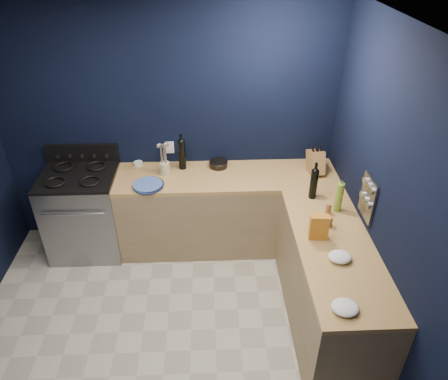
{
  "coord_description": "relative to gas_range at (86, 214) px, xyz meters",
  "views": [
    {
      "loc": [
        0.41,
        -2.28,
        3.14
      ],
      "look_at": [
        0.55,
        1.0,
        1.0
      ],
      "focal_mm": 33.54,
      "sensor_mm": 36.0,
      "label": 1
    }
  ],
  "objects": [
    {
      "name": "floor",
      "position": [
        0.93,
        -1.42,
        -0.47
      ],
      "size": [
        3.5,
        3.5,
        0.02
      ],
      "primitive_type": "cube",
      "color": "#AEA998",
      "rests_on": "ground"
    },
    {
      "name": "ceiling",
      "position": [
        0.93,
        -1.42,
        2.15
      ],
      "size": [
        3.5,
        3.5,
        0.02
      ],
      "primitive_type": "cube",
      "color": "silver",
      "rests_on": "ground"
    },
    {
      "name": "wall_back",
      "position": [
        0.93,
        0.34,
        0.84
      ],
      "size": [
        3.5,
        0.02,
        2.6
      ],
      "primitive_type": "cube",
      "color": "black",
      "rests_on": "ground"
    },
    {
      "name": "wall_right",
      "position": [
        2.69,
        -1.42,
        0.84
      ],
      "size": [
        0.02,
        3.5,
        2.6
      ],
      "primitive_type": "cube",
      "color": "black",
      "rests_on": "ground"
    },
    {
      "name": "cab_back",
      "position": [
        1.53,
        0.02,
        -0.03
      ],
      "size": [
        2.3,
        0.63,
        0.86
      ],
      "primitive_type": "cube",
      "color": "#927C59",
      "rests_on": "floor"
    },
    {
      "name": "top_back",
      "position": [
        1.53,
        0.02,
        0.42
      ],
      "size": [
        2.3,
        0.63,
        0.04
      ],
      "primitive_type": "cube",
      "color": "olive",
      "rests_on": "cab_back"
    },
    {
      "name": "cab_right",
      "position": [
        2.37,
        -1.13,
        -0.03
      ],
      "size": [
        0.63,
        1.67,
        0.86
      ],
      "primitive_type": "cube",
      "color": "#927C59",
      "rests_on": "floor"
    },
    {
      "name": "top_right",
      "position": [
        2.37,
        -1.13,
        0.42
      ],
      "size": [
        0.63,
        1.67,
        0.04
      ],
      "primitive_type": "cube",
      "color": "olive",
      "rests_on": "cab_right"
    },
    {
      "name": "gas_range",
      "position": [
        0.0,
        0.0,
        0.0
      ],
      "size": [
        0.76,
        0.66,
        0.92
      ],
      "primitive_type": "cube",
      "color": "gray",
      "rests_on": "floor"
    },
    {
      "name": "oven_door",
      "position": [
        0.0,
        -0.32,
        -0.01
      ],
      "size": [
        0.59,
        0.02,
        0.42
      ],
      "primitive_type": "cube",
      "color": "black",
      "rests_on": "gas_range"
    },
    {
      "name": "cooktop",
      "position": [
        0.0,
        0.0,
        0.48
      ],
      "size": [
        0.76,
        0.66,
        0.03
      ],
      "primitive_type": "cube",
      "color": "black",
      "rests_on": "gas_range"
    },
    {
      "name": "backguard",
      "position": [
        0.0,
        0.3,
        0.58
      ],
      "size": [
        0.76,
        0.06,
        0.2
      ],
      "primitive_type": "cube",
      "color": "black",
      "rests_on": "gas_range"
    },
    {
      "name": "spice_panel",
      "position": [
        2.67,
        -0.87,
        0.72
      ],
      "size": [
        0.02,
        0.28,
        0.38
      ],
      "primitive_type": "cube",
      "color": "gray",
      "rests_on": "wall_right"
    },
    {
      "name": "wall_outlet",
      "position": [
        0.93,
        0.32,
        0.62
      ],
      "size": [
        0.09,
        0.02,
        0.13
      ],
      "primitive_type": "cube",
      "color": "white",
      "rests_on": "wall_back"
    },
    {
      "name": "plate_stack",
      "position": [
        0.74,
        -0.18,
        0.46
      ],
      "size": [
        0.32,
        0.32,
        0.04
      ],
      "primitive_type": "cylinder",
      "rotation": [
        0.0,
        0.0,
        -0.09
      ],
      "color": "#3D68A2",
      "rests_on": "top_back"
    },
    {
      "name": "ramekin",
      "position": [
        0.58,
        0.27,
        0.46
      ],
      "size": [
        0.11,
        0.11,
        0.04
      ],
      "primitive_type": "cylinder",
      "rotation": [
        0.0,
        0.0,
        -0.21
      ],
      "color": "white",
      "rests_on": "top_back"
    },
    {
      "name": "utensil_crock",
      "position": [
        0.89,
        0.07,
        0.51
      ],
      "size": [
        0.13,
        0.13,
        0.13
      ],
      "primitive_type": "cylinder",
      "rotation": [
        0.0,
        0.0,
        0.33
      ],
      "color": "beige",
      "rests_on": "top_back"
    },
    {
      "name": "wine_bottle_back",
      "position": [
        1.07,
        0.18,
        0.6
      ],
      "size": [
        0.1,
        0.1,
        0.32
      ],
      "primitive_type": "cylinder",
      "rotation": [
        0.0,
        0.0,
        0.27
      ],
      "color": "black",
      "rests_on": "top_back"
    },
    {
      "name": "lemon_basket",
      "position": [
        1.45,
        0.19,
        0.48
      ],
      "size": [
        0.23,
        0.23,
        0.07
      ],
      "primitive_type": "cylinder",
      "rotation": [
        0.0,
        0.0,
        -0.22
      ],
      "color": "black",
      "rests_on": "top_back"
    },
    {
      "name": "knife_block",
      "position": [
        2.45,
        0.04,
        0.56
      ],
      "size": [
        0.16,
        0.3,
        0.3
      ],
      "primitive_type": "cube",
      "rotation": [
        -0.31,
        0.0,
        0.11
      ],
      "color": "olive",
      "rests_on": "top_back"
    },
    {
      "name": "wine_bottle_right",
      "position": [
        2.32,
        -0.43,
        0.59
      ],
      "size": [
        0.08,
        0.08,
        0.29
      ],
      "primitive_type": "cylinder",
      "rotation": [
        0.0,
        0.0,
        0.1
      ],
      "color": "black",
      "rests_on": "top_right"
    },
    {
      "name": "oil_bottle",
      "position": [
        2.5,
        -0.65,
        0.58
      ],
      "size": [
        0.08,
        0.08,
        0.29
      ],
      "primitive_type": "cylinder",
      "rotation": [
        0.0,
        0.0,
        -0.3
      ],
      "color": "olive",
      "rests_on": "top_right"
    },
    {
      "name": "spice_jar_near",
      "position": [
        2.4,
        -0.7,
        0.5
      ],
      "size": [
        0.06,
        0.06,
        0.11
      ],
      "primitive_type": "cylinder",
      "rotation": [
        0.0,
        0.0,
        0.26
      ],
      "color": "olive",
      "rests_on": "top_right"
    },
    {
      "name": "spice_jar_far",
      "position": [
        2.37,
        -0.88,
        0.49
      ],
      "size": [
        0.06,
        0.06,
        0.1
      ],
      "primitive_type": "cylinder",
      "rotation": [
        0.0,
        0.0,
        -0.15
      ],
      "color": "olive",
      "rests_on": "top_right"
    },
    {
      "name": "crouton_bag",
      "position": [
        2.23,
        -1.03,
        0.55
      ],
      "size": [
        0.16,
        0.09,
        0.23
      ],
      "primitive_type": "cube",
      "rotation": [
        0.0,
        0.0,
        -0.09
      ],
      "color": "#A33A21",
      "rests_on": "top_right"
    },
    {
      "name": "towel_front",
      "position": [
        2.34,
        -1.31,
        0.47
      ],
      "size": [
        0.23,
        0.21,
        0.06
      ],
      "primitive_type": "ellipsoid",
      "rotation": [
        0.0,
        0.0,
        0.4
      ],
      "color": "white",
      "rests_on": "top_right"
    },
    {
      "name": "towel_end",
      "position": [
        2.24,
        -1.8,
        0.47
      ],
      "size": [
        0.23,
        0.22,
        0.06
      ],
      "primitive_type": "ellipsoid",
      "rotation": [
        0.0,
        0.0,
        -0.35
      ],
      "color": "white",
      "rests_on": "top_right"
    }
  ]
}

